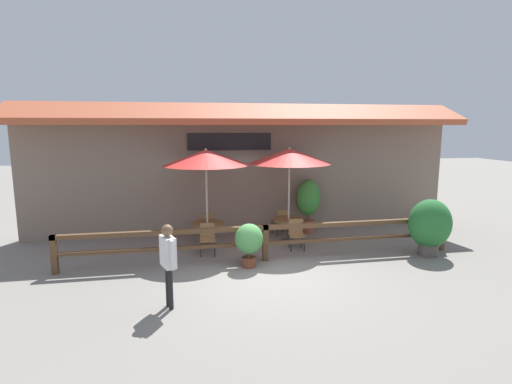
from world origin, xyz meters
The scene contains 15 objects.
ground_plane centered at (0.00, 0.00, 0.00)m, with size 60.00×60.00×0.00m, color gray.
building_facade centered at (0.00, 4.10, 2.17)m, with size 14.28×1.49×4.23m.
patio_railing centered at (0.00, 1.05, 0.70)m, with size 10.40×0.14×0.95m.
patio_umbrella_near centered at (-1.40, 2.59, 2.61)m, with size 2.44×2.44×2.87m.
dining_table_near centered at (-1.40, 2.59, 0.57)m, with size 0.95×0.95×0.72m.
chair_near_streetside centered at (-1.45, 1.88, 0.47)m, with size 0.44×0.44×0.85m.
chair_near_wallside centered at (-1.37, 3.29, 0.47)m, with size 0.43×0.43×0.85m.
patio_umbrella_middle centered at (1.06, 2.64, 2.61)m, with size 2.44×2.44×2.87m.
dining_table_middle centered at (1.06, 2.64, 0.57)m, with size 0.95×0.95×0.72m.
chair_middle_streetside centered at (1.08, 1.88, 0.47)m, with size 0.47×0.47×0.85m.
chair_middle_wallside centered at (1.01, 3.40, 0.47)m, with size 0.50×0.50×0.85m.
potted_plant_corner_fern centered at (4.47, 0.66, 0.85)m, with size 1.15×1.04×1.55m.
potted_plant_broad_leaf centered at (-0.49, 0.69, 0.67)m, with size 0.71×0.64×1.11m.
potted_plant_tall_tropical centered at (1.97, 3.55, 1.06)m, with size 0.77×0.69×1.77m.
pedestrian centered at (-2.40, -1.28, 1.07)m, with size 0.34×0.56×1.66m.
Camera 1 is at (-2.09, -8.77, 3.50)m, focal length 28.00 mm.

